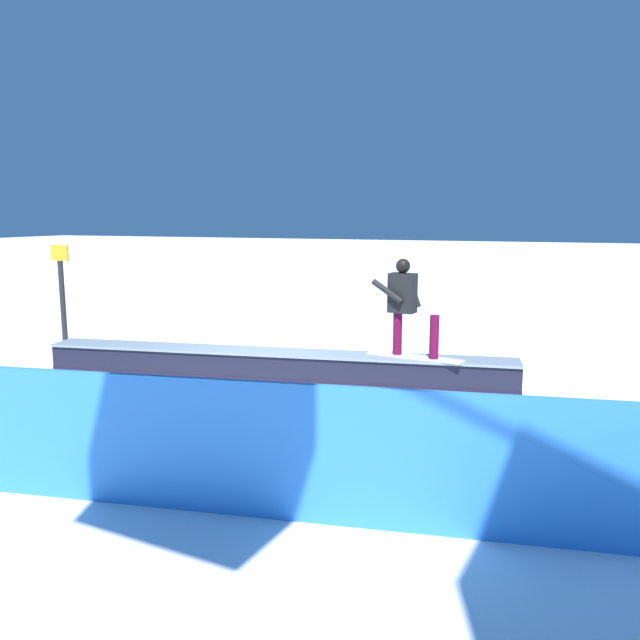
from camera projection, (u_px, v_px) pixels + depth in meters
The scene contains 5 objects.
ground_plane at pixel (274, 386), 10.23m from camera, with size 120.00×120.00×0.00m, color white.
grind_box at pixel (274, 370), 10.18m from camera, with size 7.65×1.79×0.59m.
snowboarder at pixel (406, 304), 9.63m from camera, with size 1.54×0.54×1.50m.
safety_fence at pixel (79, 436), 6.06m from camera, with size 12.31×0.06×1.29m, color #3081E5.
trail_marker at pixel (63, 299), 12.05m from camera, with size 0.40×0.10×2.19m.
Camera 1 is at (-4.24, 8.99, 2.74)m, focal length 35.39 mm.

